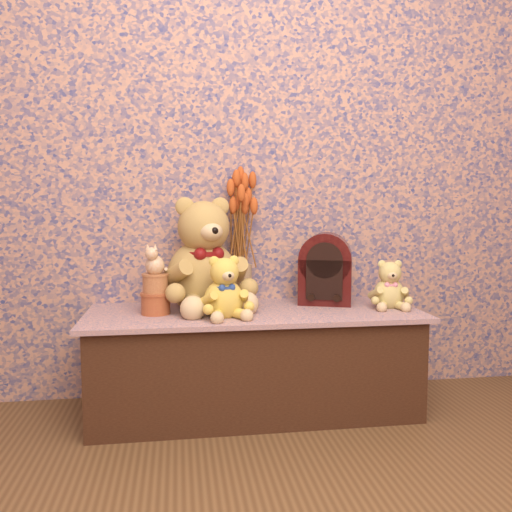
{
  "coord_description": "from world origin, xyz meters",
  "views": [
    {
      "loc": [
        -0.32,
        -0.97,
        0.9
      ],
      "look_at": [
        0.0,
        1.19,
        0.68
      ],
      "focal_mm": 36.9,
      "sensor_mm": 36.0,
      "label": 1
    }
  ],
  "objects_px": {
    "teddy_large": "(202,249)",
    "cathedral_radio": "(326,268)",
    "cat_figurine": "(155,259)",
    "teddy_medium": "(224,284)",
    "ceramic_vase": "(240,283)",
    "teddy_small": "(389,282)",
    "biscuit_tin_lower": "(156,304)"
  },
  "relations": [
    {
      "from": "teddy_large",
      "to": "cathedral_radio",
      "type": "xyz_separation_m",
      "value": [
        0.56,
        0.0,
        -0.1
      ]
    },
    {
      "from": "cathedral_radio",
      "to": "cat_figurine",
      "type": "relative_size",
      "value": 2.56
    },
    {
      "from": "teddy_medium",
      "to": "teddy_large",
      "type": "bearing_deg",
      "value": 97.1
    },
    {
      "from": "ceramic_vase",
      "to": "cat_figurine",
      "type": "relative_size",
      "value": 1.39
    },
    {
      "from": "teddy_large",
      "to": "cat_figurine",
      "type": "distance_m",
      "value": 0.24
    },
    {
      "from": "teddy_large",
      "to": "teddy_medium",
      "type": "height_order",
      "value": "teddy_large"
    },
    {
      "from": "cathedral_radio",
      "to": "ceramic_vase",
      "type": "height_order",
      "value": "cathedral_radio"
    },
    {
      "from": "teddy_medium",
      "to": "cat_figurine",
      "type": "distance_m",
      "value": 0.31
    },
    {
      "from": "teddy_medium",
      "to": "teddy_small",
      "type": "bearing_deg",
      "value": -5.66
    },
    {
      "from": "teddy_large",
      "to": "biscuit_tin_lower",
      "type": "relative_size",
      "value": 4.36
    },
    {
      "from": "teddy_medium",
      "to": "teddy_small",
      "type": "distance_m",
      "value": 0.74
    },
    {
      "from": "teddy_large",
      "to": "cathedral_radio",
      "type": "height_order",
      "value": "teddy_large"
    },
    {
      "from": "teddy_small",
      "to": "cathedral_radio",
      "type": "distance_m",
      "value": 0.29
    },
    {
      "from": "biscuit_tin_lower",
      "to": "teddy_small",
      "type": "bearing_deg",
      "value": -0.45
    },
    {
      "from": "teddy_medium",
      "to": "biscuit_tin_lower",
      "type": "relative_size",
      "value": 2.23
    },
    {
      "from": "teddy_large",
      "to": "teddy_small",
      "type": "bearing_deg",
      "value": -26.38
    },
    {
      "from": "teddy_large",
      "to": "teddy_medium",
      "type": "xyz_separation_m",
      "value": [
        0.08,
        -0.22,
        -0.13
      ]
    },
    {
      "from": "teddy_large",
      "to": "ceramic_vase",
      "type": "distance_m",
      "value": 0.26
    },
    {
      "from": "ceramic_vase",
      "to": "cat_figurine",
      "type": "distance_m",
      "value": 0.46
    },
    {
      "from": "ceramic_vase",
      "to": "biscuit_tin_lower",
      "type": "distance_m",
      "value": 0.44
    },
    {
      "from": "teddy_large",
      "to": "cathedral_radio",
      "type": "distance_m",
      "value": 0.57
    },
    {
      "from": "cathedral_radio",
      "to": "teddy_small",
      "type": "bearing_deg",
      "value": -9.03
    },
    {
      "from": "teddy_small",
      "to": "ceramic_vase",
      "type": "bearing_deg",
      "value": 170.33
    },
    {
      "from": "teddy_small",
      "to": "cat_figurine",
      "type": "xyz_separation_m",
      "value": [
        -1.01,
        0.01,
        0.12
      ]
    },
    {
      "from": "teddy_medium",
      "to": "ceramic_vase",
      "type": "bearing_deg",
      "value": 58.97
    },
    {
      "from": "biscuit_tin_lower",
      "to": "cat_figurine",
      "type": "xyz_separation_m",
      "value": [
        0.0,
        0.0,
        0.19
      ]
    },
    {
      "from": "teddy_medium",
      "to": "cathedral_radio",
      "type": "bearing_deg",
      "value": 12.12
    },
    {
      "from": "teddy_medium",
      "to": "cathedral_radio",
      "type": "relative_size",
      "value": 0.82
    },
    {
      "from": "teddy_medium",
      "to": "cat_figurine",
      "type": "xyz_separation_m",
      "value": [
        -0.28,
        0.09,
        0.1
      ]
    },
    {
      "from": "teddy_small",
      "to": "ceramic_vase",
      "type": "relative_size",
      "value": 1.28
    },
    {
      "from": "teddy_medium",
      "to": "ceramic_vase",
      "type": "relative_size",
      "value": 1.5
    },
    {
      "from": "teddy_large",
      "to": "teddy_small",
      "type": "distance_m",
      "value": 0.84
    }
  ]
}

